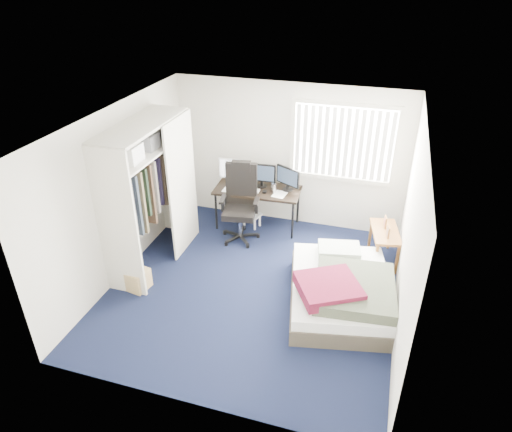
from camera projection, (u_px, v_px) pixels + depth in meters
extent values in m
plane|color=black|center=(253.00, 287.00, 6.66)|extent=(4.20, 4.20, 0.00)
plane|color=silver|center=(289.00, 156.00, 7.80)|extent=(4.00, 0.00, 4.00)
plane|color=silver|center=(187.00, 316.00, 4.30)|extent=(4.00, 0.00, 4.00)
plane|color=silver|center=(120.00, 193.00, 6.55)|extent=(0.00, 4.20, 4.20)
plane|color=silver|center=(409.00, 236.00, 5.54)|extent=(0.00, 4.20, 4.20)
plane|color=white|center=(252.00, 121.00, 5.43)|extent=(4.20, 4.20, 0.00)
cube|color=white|center=(343.00, 142.00, 7.38)|extent=(1.60, 0.02, 1.20)
cube|color=beige|center=(347.00, 104.00, 7.05)|extent=(1.72, 0.06, 0.06)
cube|color=beige|center=(340.00, 178.00, 7.67)|extent=(1.72, 0.06, 0.06)
cube|color=white|center=(343.00, 143.00, 7.33)|extent=(1.60, 0.04, 1.16)
cube|color=beige|center=(117.00, 226.00, 6.05)|extent=(0.60, 0.04, 2.20)
cube|color=beige|center=(176.00, 173.00, 7.55)|extent=(0.60, 0.04, 2.20)
cube|color=beige|center=(141.00, 125.00, 6.26)|extent=(0.60, 1.80, 0.04)
cube|color=beige|center=(144.00, 151.00, 6.45)|extent=(0.56, 1.74, 0.03)
cylinder|color=silver|center=(145.00, 159.00, 6.51)|extent=(0.03, 1.72, 0.03)
cube|color=#26262B|center=(145.00, 190.00, 6.64)|extent=(0.38, 1.10, 0.90)
cube|color=beige|center=(182.00, 186.00, 7.10)|extent=(0.03, 0.90, 2.20)
cube|color=white|center=(126.00, 153.00, 6.01)|extent=(0.38, 0.30, 0.24)
cube|color=gray|center=(145.00, 141.00, 6.43)|extent=(0.34, 0.28, 0.22)
cube|color=black|center=(258.00, 190.00, 7.87)|extent=(1.51, 0.76, 0.04)
cylinder|color=black|center=(216.00, 212.00, 7.95)|extent=(0.04, 0.04, 0.69)
cylinder|color=black|center=(226.00, 197.00, 8.43)|extent=(0.04, 0.04, 0.69)
cylinder|color=black|center=(293.00, 221.00, 7.67)|extent=(0.04, 0.04, 0.69)
cylinder|color=black|center=(298.00, 205.00, 8.15)|extent=(0.04, 0.04, 0.69)
cube|color=white|center=(233.00, 169.00, 7.92)|extent=(0.50, 0.06, 0.36)
cube|color=white|center=(233.00, 169.00, 7.92)|extent=(0.45, 0.03, 0.31)
cube|color=black|center=(262.00, 173.00, 7.82)|extent=(0.48, 0.06, 0.32)
cube|color=#1E2838|center=(262.00, 173.00, 7.82)|extent=(0.43, 0.03, 0.27)
cube|color=black|center=(288.00, 176.00, 7.69)|extent=(0.48, 0.06, 0.32)
cube|color=#1E2838|center=(288.00, 176.00, 7.69)|extent=(0.43, 0.03, 0.27)
cube|color=white|center=(248.00, 190.00, 7.80)|extent=(0.41, 0.16, 0.02)
cube|color=black|center=(265.00, 192.00, 7.74)|extent=(0.07, 0.10, 0.02)
cylinder|color=silver|center=(274.00, 188.00, 7.72)|extent=(0.08, 0.08, 0.16)
cube|color=white|center=(258.00, 189.00, 7.86)|extent=(0.31, 0.30, 0.00)
cube|color=black|center=(240.00, 235.00, 7.80)|extent=(0.72, 0.72, 0.12)
cylinder|color=silver|center=(240.00, 224.00, 7.69)|extent=(0.06, 0.06, 0.42)
cube|color=black|center=(240.00, 212.00, 7.57)|extent=(0.60, 0.60, 0.10)
cube|color=black|center=(242.00, 183.00, 7.57)|extent=(0.53, 0.19, 0.73)
cube|color=black|center=(241.00, 166.00, 7.42)|extent=(0.33, 0.17, 0.17)
cube|color=black|center=(223.00, 199.00, 7.50)|extent=(0.12, 0.30, 0.04)
cube|color=black|center=(256.00, 201.00, 7.43)|extent=(0.12, 0.30, 0.04)
cube|color=white|center=(252.00, 214.00, 8.08)|extent=(0.36, 0.32, 0.03)
cylinder|color=white|center=(244.00, 221.00, 8.13)|extent=(0.04, 0.04, 0.23)
cylinder|color=white|center=(249.00, 217.00, 8.25)|extent=(0.04, 0.04, 0.23)
cylinder|color=white|center=(255.00, 224.00, 8.03)|extent=(0.04, 0.04, 0.23)
cylinder|color=white|center=(260.00, 220.00, 8.15)|extent=(0.04, 0.04, 0.23)
cube|color=brown|center=(385.00, 232.00, 7.02)|extent=(0.54, 0.85, 0.04)
cube|color=brown|center=(376.00, 259.00, 6.86)|extent=(0.05, 0.05, 0.50)
cube|color=brown|center=(370.00, 234.00, 7.47)|extent=(0.05, 0.05, 0.50)
cube|color=brown|center=(397.00, 260.00, 6.84)|extent=(0.05, 0.05, 0.50)
cube|color=brown|center=(390.00, 235.00, 7.45)|extent=(0.05, 0.05, 0.50)
cube|color=brown|center=(388.00, 232.00, 6.82)|extent=(0.05, 0.14, 0.18)
cube|color=brown|center=(385.00, 222.00, 7.07)|extent=(0.05, 0.14, 0.18)
cube|color=#3E372C|center=(340.00, 296.00, 6.31)|extent=(1.68, 2.03, 0.23)
cube|color=white|center=(341.00, 285.00, 6.22)|extent=(1.63, 1.98, 0.16)
cube|color=silver|center=(339.00, 251.00, 6.68)|extent=(0.67, 0.51, 0.14)
cube|color=#3B4131|center=(355.00, 289.00, 5.92)|extent=(1.11, 1.20, 0.18)
cube|color=#510D1F|center=(328.00, 288.00, 5.83)|extent=(1.00, 0.98, 0.16)
cube|color=tan|center=(134.00, 278.00, 6.61)|extent=(0.45, 0.37, 0.30)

